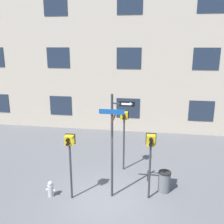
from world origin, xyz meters
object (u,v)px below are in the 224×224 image
at_px(street_sign_pole, 114,138).
at_px(trash_bin, 164,181).
at_px(pedestrian_signal_across, 124,125).
at_px(fire_hydrant, 51,189).
at_px(pedestrian_signal_left, 70,150).
at_px(pedestrian_signal_right, 151,149).

xyz_separation_m(street_sign_pole, trash_bin, (1.99, 0.69, -2.03)).
bearing_deg(pedestrian_signal_across, trash_bin, -40.68).
height_order(pedestrian_signal_across, fire_hydrant, pedestrian_signal_across).
relative_size(pedestrian_signal_left, trash_bin, 3.03).
bearing_deg(fire_hydrant, pedestrian_signal_right, 7.15).
bearing_deg(pedestrian_signal_right, fire_hydrant, -172.85).
distance_m(pedestrian_signal_right, pedestrian_signal_across, 2.53).
relative_size(street_sign_pole, pedestrian_signal_across, 1.42).
bearing_deg(pedestrian_signal_across, pedestrian_signal_right, -60.44).
height_order(pedestrian_signal_left, pedestrian_signal_right, pedestrian_signal_right).
bearing_deg(pedestrian_signal_right, pedestrian_signal_left, -171.03).
bearing_deg(pedestrian_signal_right, trash_bin, 43.98).
bearing_deg(fire_hydrant, pedestrian_signal_across, 45.77).
height_order(pedestrian_signal_right, pedestrian_signal_across, pedestrian_signal_across).
bearing_deg(pedestrian_signal_across, pedestrian_signal_left, -123.14).
xyz_separation_m(pedestrian_signal_right, fire_hydrant, (-3.85, -0.48, -1.78)).
xyz_separation_m(pedestrian_signal_across, fire_hydrant, (-2.60, -2.67, -1.95)).
distance_m(pedestrian_signal_left, fire_hydrant, 1.94).
relative_size(pedestrian_signal_left, fire_hydrant, 4.04).
bearing_deg(trash_bin, pedestrian_signal_across, 139.32).
bearing_deg(fire_hydrant, trash_bin, 13.57).
xyz_separation_m(street_sign_pole, pedestrian_signal_across, (0.13, 2.28, -0.20)).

